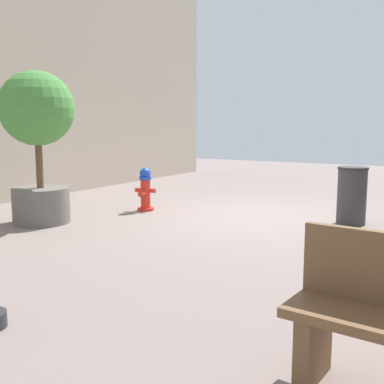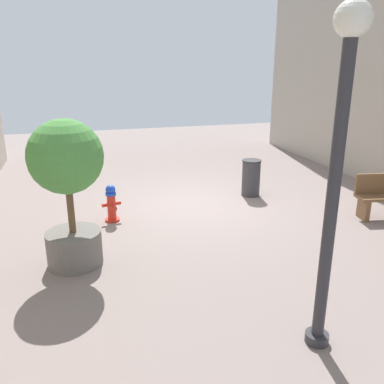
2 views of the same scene
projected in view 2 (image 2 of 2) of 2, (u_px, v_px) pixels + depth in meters
name	position (u px, v px, depth m)	size (l,w,h in m)	color
ground_plane	(200.00, 204.00, 9.56)	(23.40, 23.40, 0.00)	gray
fire_hydrant	(111.00, 203.00, 8.44)	(0.41, 0.38, 0.79)	red
planter_tree	(68.00, 178.00, 6.31)	(1.17, 1.17, 2.41)	slate
street_lamp	(338.00, 150.00, 4.14)	(0.36, 0.36, 3.78)	#2D2D33
trash_bin	(251.00, 178.00, 10.06)	(0.47, 0.47, 0.92)	#38383D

